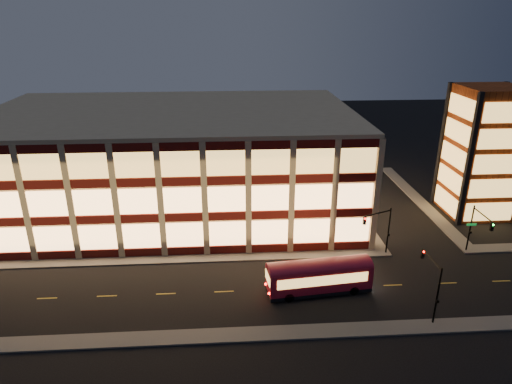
{
  "coord_description": "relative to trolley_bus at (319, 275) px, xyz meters",
  "views": [
    {
      "loc": [
        4.67,
        -46.4,
        27.25
      ],
      "look_at": [
        8.28,
        8.0,
        5.51
      ],
      "focal_mm": 32.0,
      "sensor_mm": 36.0,
      "label": 1
    }
  ],
  "objects": [
    {
      "name": "traffic_signal_right",
      "position": [
        19.7,
        5.98,
        2.09
      ],
      "size": [
        1.2,
        4.37,
        6.0
      ],
      "color": "black",
      "rests_on": "ground"
    },
    {
      "name": "ground",
      "position": [
        -13.8,
        6.6,
        -2.01
      ],
      "size": [
        200.0,
        200.0,
        0.0
      ],
      "primitive_type": "plane",
      "color": "black",
      "rests_on": "ground"
    },
    {
      "name": "sidewalk_near",
      "position": [
        -13.8,
        -6.4,
        -1.94
      ],
      "size": [
        100.0,
        2.0,
        0.15
      ],
      "primitive_type": "cube",
      "color": "#514F4C",
      "rests_on": "ground"
    },
    {
      "name": "sidewalk_office_east",
      "position": [
        9.2,
        23.6,
        -1.94
      ],
      "size": [
        2.0,
        30.0,
        0.15
      ],
      "primitive_type": "cube",
      "color": "#514F4C",
      "rests_on": "ground"
    },
    {
      "name": "traffic_signal_far",
      "position": [
        8.41,
        6.84,
        2.1
      ],
      "size": [
        3.79,
        1.87,
        6.0
      ],
      "color": "black",
      "rests_on": "ground"
    },
    {
      "name": "sidewalk_office_south",
      "position": [
        -16.8,
        7.6,
        -1.94
      ],
      "size": [
        54.0,
        2.0,
        0.15
      ],
      "primitive_type": "cube",
      "color": "#514F4C",
      "rests_on": "ground"
    },
    {
      "name": "office_building",
      "position": [
        -16.72,
        23.51,
        5.24
      ],
      "size": [
        50.45,
        30.45,
        14.5
      ],
      "color": "tan",
      "rests_on": "ground"
    },
    {
      "name": "stair_tower",
      "position": [
        26.15,
        18.55,
        6.98
      ],
      "size": [
        8.6,
        8.6,
        18.0
      ],
      "color": "#8C3814",
      "rests_on": "ground"
    },
    {
      "name": "sidewalk_tower_west",
      "position": [
        20.2,
        23.6,
        -1.94
      ],
      "size": [
        2.0,
        30.0,
        0.15
      ],
      "primitive_type": "cube",
      "color": "#514F4C",
      "rests_on": "ground"
    },
    {
      "name": "trolley_bus",
      "position": [
        0.0,
        0.0,
        0.0
      ],
      "size": [
        10.96,
        3.87,
        3.63
      ],
      "rotation": [
        0.0,
        0.0,
        0.11
      ],
      "color": "maroon",
      "rests_on": "ground"
    },
    {
      "name": "traffic_signal_near",
      "position": [
        9.7,
        -4.43,
        2.11
      ],
      "size": [
        0.32,
        4.45,
        6.0
      ],
      "color": "black",
      "rests_on": "ground"
    }
  ]
}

